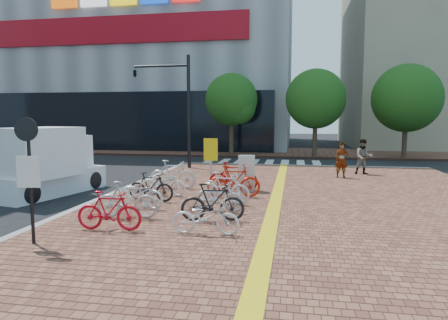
% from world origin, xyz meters
% --- Properties ---
extents(ground, '(120.00, 120.00, 0.00)m').
position_xyz_m(ground, '(0.00, 0.00, 0.00)').
color(ground, black).
rests_on(ground, ground).
extents(sidewalk, '(14.00, 34.00, 0.15)m').
position_xyz_m(sidewalk, '(3.00, -5.00, 0.07)').
color(sidewalk, brown).
rests_on(sidewalk, ground).
extents(tactile_strip, '(0.40, 34.00, 0.01)m').
position_xyz_m(tactile_strip, '(2.00, -5.00, 0.16)').
color(tactile_strip, yellow).
rests_on(tactile_strip, sidewalk).
extents(kerb_north, '(14.00, 0.25, 0.15)m').
position_xyz_m(kerb_north, '(3.00, 12.00, 0.08)').
color(kerb_north, gray).
rests_on(kerb_north, ground).
extents(far_sidewalk, '(70.00, 8.00, 0.15)m').
position_xyz_m(far_sidewalk, '(0.00, 21.00, 0.07)').
color(far_sidewalk, brown).
rests_on(far_sidewalk, ground).
extents(department_store, '(36.00, 24.27, 28.00)m').
position_xyz_m(department_store, '(-15.99, 31.95, 13.98)').
color(department_store, gray).
rests_on(department_store, ground).
extents(crosswalk, '(7.50, 4.00, 0.01)m').
position_xyz_m(crosswalk, '(0.50, 14.00, 0.01)').
color(crosswalk, silver).
rests_on(crosswalk, ground).
extents(street_trees, '(16.20, 4.60, 6.35)m').
position_xyz_m(street_trees, '(5.04, 17.45, 4.10)').
color(street_trees, '#38281E').
rests_on(street_trees, far_sidewalk).
extents(bike_0, '(1.67, 0.57, 0.99)m').
position_xyz_m(bike_0, '(-1.89, -2.49, 0.64)').
color(bike_0, red).
rests_on(bike_0, sidewalk).
extents(bike_1, '(1.76, 0.66, 1.04)m').
position_xyz_m(bike_1, '(-1.93, -1.31, 0.67)').
color(bike_1, '#BBBBC0').
rests_on(bike_1, sidewalk).
extents(bike_2, '(1.85, 0.91, 0.93)m').
position_xyz_m(bike_2, '(-2.14, -0.05, 0.61)').
color(bike_2, white).
rests_on(bike_2, sidewalk).
extents(bike_3, '(1.65, 0.64, 0.97)m').
position_xyz_m(bike_3, '(-2.10, 0.96, 0.63)').
color(bike_3, black).
rests_on(bike_3, sidewalk).
extents(bike_4, '(1.73, 0.80, 0.88)m').
position_xyz_m(bike_4, '(-1.99, 1.99, 0.59)').
color(bike_4, white).
rests_on(bike_4, sidewalk).
extents(bike_5, '(1.88, 0.65, 1.11)m').
position_xyz_m(bike_5, '(-2.10, 3.41, 0.71)').
color(bike_5, silver).
rests_on(bike_5, sidewalk).
extents(bike_6, '(1.64, 0.62, 0.85)m').
position_xyz_m(bike_6, '(0.53, -2.42, 0.58)').
color(bike_6, silver).
rests_on(bike_6, sidewalk).
extents(bike_7, '(1.78, 0.79, 1.03)m').
position_xyz_m(bike_7, '(0.45, -1.19, 0.67)').
color(bike_7, black).
rests_on(bike_7, sidewalk).
extents(bike_8, '(1.60, 0.68, 0.93)m').
position_xyz_m(bike_8, '(0.41, -0.10, 0.61)').
color(bike_8, silver).
rests_on(bike_8, sidewalk).
extents(bike_9, '(1.76, 0.78, 1.02)m').
position_xyz_m(bike_9, '(0.39, 1.02, 0.66)').
color(bike_9, silver).
rests_on(bike_9, sidewalk).
extents(bike_10, '(1.92, 0.88, 1.12)m').
position_xyz_m(bike_10, '(0.53, 2.08, 0.71)').
color(bike_10, '#AE1E0C').
rests_on(bike_10, sidewalk).
extents(bike_11, '(1.89, 0.75, 1.10)m').
position_xyz_m(bike_11, '(0.34, 3.22, 0.70)').
color(bike_11, '#A10C0B').
rests_on(bike_11, sidewalk).
extents(pedestrian_a, '(0.65, 0.48, 1.63)m').
position_xyz_m(pedestrian_a, '(4.74, 7.44, 0.96)').
color(pedestrian_a, gray).
rests_on(pedestrian_a, sidewalk).
extents(pedestrian_b, '(0.84, 0.65, 1.71)m').
position_xyz_m(pedestrian_b, '(5.92, 8.73, 1.01)').
color(pedestrian_b, '#4E5463').
rests_on(pedestrian_b, sidewalk).
extents(utility_box, '(0.66, 0.51, 1.34)m').
position_xyz_m(utility_box, '(0.81, 3.41, 0.82)').
color(utility_box, '#BABABF').
rests_on(utility_box, sidewalk).
extents(yellow_sign, '(0.53, 0.12, 1.98)m').
position_xyz_m(yellow_sign, '(-0.57, 3.40, 1.52)').
color(yellow_sign, '#B7B7BC').
rests_on(yellow_sign, sidewalk).
extents(notice_sign, '(0.52, 0.15, 2.79)m').
position_xyz_m(notice_sign, '(-3.09, -3.78, 1.91)').
color(notice_sign, black).
rests_on(notice_sign, sidewalk).
extents(traffic_light_pole, '(3.28, 1.26, 6.10)m').
position_xyz_m(traffic_light_pole, '(-4.52, 9.68, 4.36)').
color(traffic_light_pole, black).
rests_on(traffic_light_pole, sidewalk).
extents(box_truck, '(2.82, 4.74, 2.57)m').
position_xyz_m(box_truck, '(-6.71, 2.14, 1.21)').
color(box_truck, white).
rests_on(box_truck, ground).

